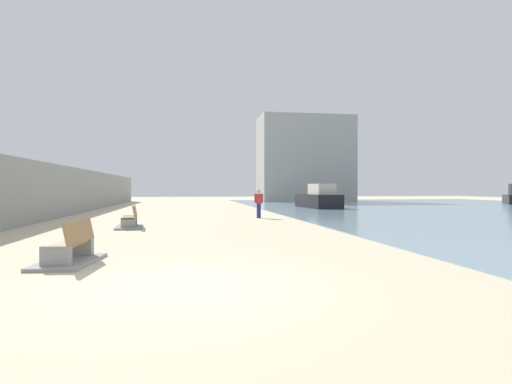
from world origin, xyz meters
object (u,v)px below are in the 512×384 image
Objects in this scene: bench_far at (130,222)px; boat_mid_bay at (318,199)px; bench_near at (70,253)px; person_walking at (259,201)px.

bench_far is 21.19m from boat_mid_bay.
bench_near is 1.01× the size of bench_far.
boat_mid_bay is (13.86, 24.88, 0.58)m from bench_near.
person_walking is at bearing 63.94° from bench_near.
boat_mid_bay reaches higher than bench_near.
bench_near and bench_far have the same top height.
bench_far is at bearing -130.16° from boat_mid_bay.
bench_near is at bearing -116.06° from person_walking.
bench_near is 1.34× the size of person_walking.
boat_mid_bay reaches higher than person_walking.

